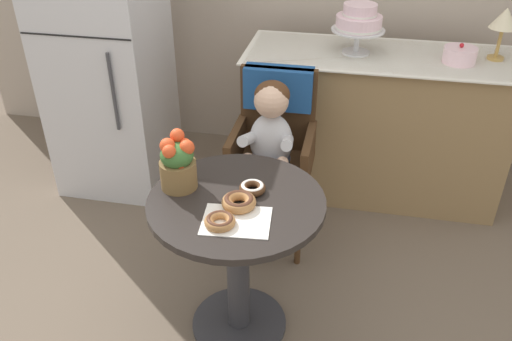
% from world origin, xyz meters
% --- Properties ---
extents(ground_plane, '(8.00, 8.00, 0.00)m').
position_xyz_m(ground_plane, '(0.00, 0.00, 0.00)').
color(ground_plane, '#6B5B4C').
extents(cafe_table, '(0.72, 0.72, 0.72)m').
position_xyz_m(cafe_table, '(0.00, 0.00, 0.51)').
color(cafe_table, '#282321').
rests_on(cafe_table, ground).
extents(wicker_chair, '(0.42, 0.45, 0.95)m').
position_xyz_m(wicker_chair, '(0.03, 0.76, 0.64)').
color(wicker_chair, '#472D19').
rests_on(wicker_chair, ground).
extents(seated_child, '(0.27, 0.32, 0.73)m').
position_xyz_m(seated_child, '(0.03, 0.60, 0.68)').
color(seated_child, silver).
rests_on(seated_child, ground).
extents(paper_napkin, '(0.27, 0.22, 0.00)m').
position_xyz_m(paper_napkin, '(0.03, -0.14, 0.72)').
color(paper_napkin, white).
rests_on(paper_napkin, cafe_table).
extents(donut_front, '(0.12, 0.12, 0.04)m').
position_xyz_m(donut_front, '(-0.02, -0.17, 0.74)').
color(donut_front, '#AD7542').
rests_on(donut_front, cafe_table).
extents(donut_mid, '(0.14, 0.14, 0.04)m').
position_xyz_m(donut_mid, '(0.02, -0.05, 0.74)').
color(donut_mid, '#AD7542').
rests_on(donut_mid, cafe_table).
extents(donut_side, '(0.11, 0.11, 0.03)m').
position_xyz_m(donut_side, '(0.05, 0.07, 0.74)').
color(donut_side, '#4C2D19').
rests_on(donut_side, cafe_table).
extents(flower_vase, '(0.15, 0.15, 0.24)m').
position_xyz_m(flower_vase, '(-0.25, 0.04, 0.84)').
color(flower_vase, brown).
rests_on(flower_vase, cafe_table).
extents(display_counter, '(1.56, 0.62, 0.90)m').
position_xyz_m(display_counter, '(0.55, 1.30, 0.45)').
color(display_counter, '#93754C').
rests_on(display_counter, ground).
extents(tiered_cake_stand, '(0.30, 0.30, 0.28)m').
position_xyz_m(tiered_cake_stand, '(0.40, 1.30, 1.08)').
color(tiered_cake_stand, silver).
rests_on(tiered_cake_stand, display_counter).
extents(round_layer_cake, '(0.18, 0.18, 0.11)m').
position_xyz_m(round_layer_cake, '(0.96, 1.25, 0.94)').
color(round_layer_cake, silver).
rests_on(round_layer_cake, display_counter).
extents(table_lamp, '(0.15, 0.15, 0.28)m').
position_xyz_m(table_lamp, '(1.16, 1.35, 1.12)').
color(table_lamp, '#B28C47').
rests_on(table_lamp, display_counter).
extents(refrigerator, '(0.64, 0.63, 1.70)m').
position_xyz_m(refrigerator, '(-1.05, 1.10, 0.85)').
color(refrigerator, silver).
rests_on(refrigerator, ground).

